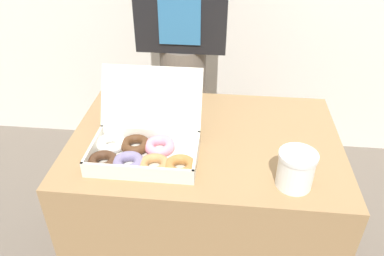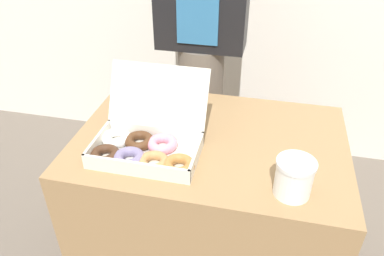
% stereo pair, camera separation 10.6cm
% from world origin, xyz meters
% --- Properties ---
extents(table, '(0.89, 0.61, 0.72)m').
position_xyz_m(table, '(0.00, 0.00, 0.36)').
color(table, '#99754C').
rests_on(table, ground_plane).
extents(donut_box, '(0.36, 0.31, 0.23)m').
position_xyz_m(donut_box, '(-0.18, -0.12, 0.75)').
color(donut_box, silver).
rests_on(donut_box, table).
extents(coffee_cup, '(0.11, 0.11, 0.11)m').
position_xyz_m(coffee_cup, '(0.26, -0.21, 0.77)').
color(coffee_cup, white).
rests_on(coffee_cup, table).
extents(person_customer, '(0.38, 0.23, 1.60)m').
position_xyz_m(person_customer, '(-0.14, 0.52, 0.91)').
color(person_customer, '#665B51').
rests_on(person_customer, ground_plane).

